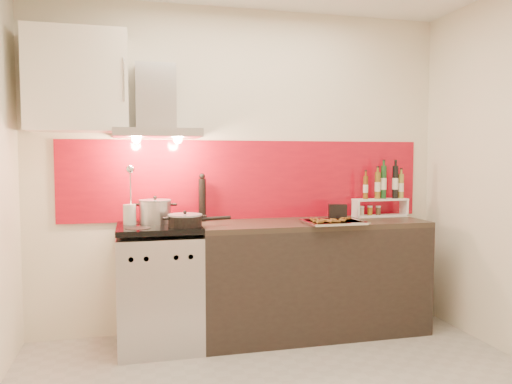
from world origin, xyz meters
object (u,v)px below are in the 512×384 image
object	(u,v)px
counter	(312,277)
pepper_mill	(202,198)
baking_tray	(333,222)
stock_pot	(155,211)
saute_pan	(186,220)
range_stove	(160,288)

from	to	relation	value
counter	pepper_mill	xyz separation A→B (m)	(-0.85, 0.21, 0.63)
pepper_mill	baking_tray	distance (m)	1.04
stock_pot	pepper_mill	xyz separation A→B (m)	(0.37, 0.10, 0.08)
stock_pot	saute_pan	xyz separation A→B (m)	(0.21, -0.23, -0.04)
counter	saute_pan	world-z (taller)	saute_pan
pepper_mill	saute_pan	bearing A→B (deg)	-115.89
range_stove	pepper_mill	xyz separation A→B (m)	(0.35, 0.21, 0.64)
baking_tray	counter	bearing A→B (deg)	116.88
range_stove	counter	world-z (taller)	range_stove
saute_pan	pepper_mill	world-z (taller)	pepper_mill
counter	stock_pot	size ratio (longest dim) A/B	7.45
counter	baking_tray	world-z (taller)	baking_tray
saute_pan	baking_tray	size ratio (longest dim) A/B	1.04
stock_pot	pepper_mill	bearing A→B (deg)	15.43
counter	baking_tray	bearing A→B (deg)	-63.12
stock_pot	baking_tray	world-z (taller)	stock_pot
saute_pan	baking_tray	distance (m)	1.11
range_stove	stock_pot	size ratio (longest dim) A/B	3.76
range_stove	baking_tray	world-z (taller)	baking_tray
saute_pan	baking_tray	world-z (taller)	saute_pan
pepper_mill	baking_tray	bearing A→B (deg)	-22.51
pepper_mill	baking_tray	xyz separation A→B (m)	(0.94, -0.39, -0.17)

